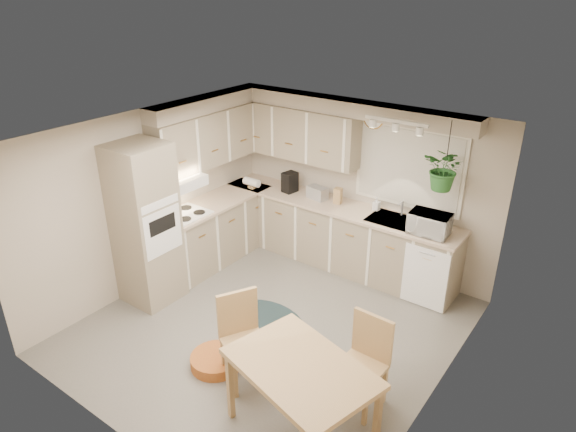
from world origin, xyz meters
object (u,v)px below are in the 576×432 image
object	(u,v)px
pet_bed	(216,361)
braided_rug	(265,323)
microwave	(430,221)
chair_back	(360,366)
chair_left	(245,342)
dining_table	(300,401)

from	to	relation	value
pet_bed	braided_rug	bearing A→B (deg)	92.41
microwave	chair_back	bearing A→B (deg)	-86.74
chair_left	microwave	world-z (taller)	microwave
chair_left	chair_back	distance (m)	1.18
chair_left	microwave	size ratio (longest dim) A/B	1.96
dining_table	chair_left	world-z (taller)	chair_left
pet_bed	microwave	xyz separation A→B (m)	(1.27, 2.59, 1.04)
braided_rug	chair_back	bearing A→B (deg)	-17.15
pet_bed	chair_left	bearing A→B (deg)	4.68
dining_table	chair_left	size ratio (longest dim) A/B	1.32
chair_left	dining_table	bearing A→B (deg)	102.25
chair_left	pet_bed	bearing A→B (deg)	-56.32
chair_left	chair_back	world-z (taller)	chair_left
dining_table	microwave	size ratio (longest dim) A/B	2.59
chair_back	braided_rug	world-z (taller)	chair_back
dining_table	microwave	xyz separation A→B (m)	(-0.01, 2.81, 0.70)
pet_bed	dining_table	bearing A→B (deg)	-10.07
chair_back	dining_table	bearing A→B (deg)	71.24
dining_table	pet_bed	xyz separation A→B (m)	(-1.28, 0.23, -0.34)
chair_back	pet_bed	bearing A→B (deg)	17.64
chair_back	pet_bed	world-z (taller)	chair_back
braided_rug	microwave	distance (m)	2.40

